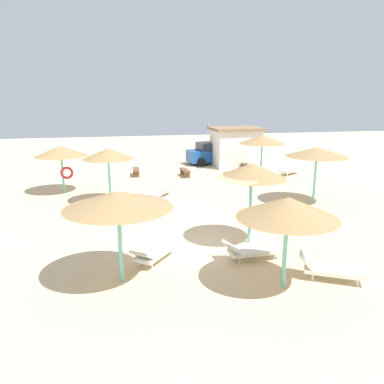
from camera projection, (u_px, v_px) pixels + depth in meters
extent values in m
plane|color=beige|center=(210.00, 244.00, 13.88)|extent=(80.00, 80.00, 0.00)
cylinder|color=#6BC6BC|center=(250.00, 210.00, 13.70)|extent=(0.12, 0.12, 2.49)
cone|color=#9E7A4C|center=(252.00, 171.00, 13.36)|extent=(2.49, 2.49, 0.54)
cylinder|color=#6BC6BC|center=(285.00, 251.00, 10.50)|extent=(0.12, 0.12, 2.11)
cone|color=#9E7A4C|center=(288.00, 208.00, 10.20)|extent=(2.75, 2.75, 0.58)
cylinder|color=#6BC6BC|center=(261.00, 159.00, 25.37)|extent=(0.12, 0.12, 2.29)
cone|color=#9E7A4C|center=(262.00, 139.00, 25.04)|extent=(3.01, 3.01, 0.59)
cylinder|color=#6BC6BC|center=(109.00, 180.00, 18.97)|extent=(0.12, 0.12, 2.32)
cone|color=#9E7A4C|center=(108.00, 154.00, 18.65)|extent=(2.53, 2.53, 0.52)
cylinder|color=#6BC6BC|center=(120.00, 243.00, 10.82)|extent=(0.12, 0.12, 2.29)
cone|color=#9E7A4C|center=(118.00, 200.00, 10.51)|extent=(3.03, 3.03, 0.47)
cylinder|color=#6BC6BC|center=(315.00, 179.00, 18.96)|extent=(0.12, 0.12, 2.43)
cone|color=#9E7A4C|center=(317.00, 152.00, 18.64)|extent=(3.02, 3.02, 0.45)
cylinder|color=#6BC6BC|center=(63.00, 174.00, 21.09)|extent=(0.12, 0.12, 2.13)
cone|color=#9E7A4C|center=(61.00, 151.00, 20.78)|extent=(2.81, 2.81, 0.57)
torus|color=red|center=(67.00, 173.00, 21.13)|extent=(0.71, 0.17, 0.70)
cube|color=silver|center=(255.00, 251.00, 12.50)|extent=(1.72, 0.70, 0.12)
cube|color=silver|center=(232.00, 247.00, 12.26)|extent=(0.52, 0.66, 0.37)
cylinder|color=silver|center=(240.00, 260.00, 12.19)|extent=(0.06, 0.06, 0.22)
cylinder|color=silver|center=(235.00, 255.00, 12.61)|extent=(0.06, 0.06, 0.22)
cylinder|color=silver|center=(274.00, 257.00, 12.48)|extent=(0.06, 0.06, 0.22)
cylinder|color=silver|center=(268.00, 251.00, 12.90)|extent=(0.06, 0.06, 0.22)
cube|color=silver|center=(335.00, 271.00, 11.06)|extent=(1.80, 1.39, 0.12)
cube|color=silver|center=(307.00, 259.00, 11.22)|extent=(0.68, 0.77, 0.47)
cylinder|color=silver|center=(313.00, 277.00, 11.06)|extent=(0.06, 0.06, 0.22)
cylinder|color=silver|center=(313.00, 271.00, 11.47)|extent=(0.06, 0.06, 0.22)
cylinder|color=silver|center=(357.00, 283.00, 10.73)|extent=(0.06, 0.06, 0.22)
cylinder|color=silver|center=(356.00, 276.00, 11.14)|extent=(0.06, 0.06, 0.22)
cube|color=silver|center=(290.00, 171.00, 26.13)|extent=(1.79, 1.40, 0.12)
cube|color=silver|center=(297.00, 166.00, 26.60)|extent=(0.75, 0.80, 0.37)
cylinder|color=silver|center=(292.00, 172.00, 26.72)|extent=(0.06, 0.06, 0.22)
cylinder|color=silver|center=(297.00, 172.00, 26.40)|extent=(0.06, 0.06, 0.22)
cylinder|color=silver|center=(282.00, 174.00, 25.94)|extent=(0.06, 0.06, 0.22)
cylinder|color=silver|center=(287.00, 175.00, 25.62)|extent=(0.06, 0.06, 0.22)
cube|color=silver|center=(154.00, 195.00, 19.71)|extent=(1.71, 1.60, 0.12)
cube|color=silver|center=(167.00, 192.00, 19.29)|extent=(0.77, 0.79, 0.43)
cylinder|color=silver|center=(166.00, 198.00, 19.67)|extent=(0.06, 0.06, 0.22)
cylinder|color=silver|center=(161.00, 200.00, 19.29)|extent=(0.06, 0.06, 0.22)
cylinder|color=silver|center=(147.00, 195.00, 20.22)|extent=(0.06, 0.06, 0.22)
cylinder|color=silver|center=(142.00, 197.00, 19.84)|extent=(0.06, 0.06, 0.22)
cube|color=silver|center=(156.00, 252.00, 12.40)|extent=(1.56, 1.73, 0.12)
cube|color=silver|center=(142.00, 255.00, 11.65)|extent=(0.81, 0.79, 0.37)
cylinder|color=silver|center=(152.00, 265.00, 11.82)|extent=(0.06, 0.06, 0.22)
cylinder|color=silver|center=(140.00, 263.00, 12.01)|extent=(0.06, 0.06, 0.22)
cylinder|color=silver|center=(171.00, 252.00, 12.87)|extent=(0.06, 0.06, 0.22)
cylinder|color=silver|center=(160.00, 250.00, 13.06)|extent=(0.06, 0.06, 0.22)
cube|color=brown|center=(246.00, 165.00, 27.40)|extent=(0.52, 1.53, 0.08)
cube|color=brown|center=(248.00, 170.00, 26.93)|extent=(0.37, 0.15, 0.41)
cube|color=brown|center=(244.00, 167.00, 27.98)|extent=(0.37, 0.15, 0.41)
cube|color=brown|center=(136.00, 169.00, 25.71)|extent=(0.44, 1.51, 0.08)
cube|color=brown|center=(137.00, 174.00, 25.24)|extent=(0.36, 0.13, 0.41)
cube|color=brown|center=(136.00, 171.00, 26.29)|extent=(0.36, 0.13, 0.41)
cube|color=brown|center=(185.00, 170.00, 25.46)|extent=(0.50, 1.52, 0.08)
cube|color=brown|center=(187.00, 175.00, 25.01)|extent=(0.37, 0.14, 0.41)
cube|color=brown|center=(183.00, 172.00, 26.04)|extent=(0.37, 0.14, 0.41)
cube|color=#194C9E|center=(213.00, 155.00, 30.37)|extent=(4.20, 2.23, 0.90)
cube|color=#262D38|center=(211.00, 146.00, 30.12)|extent=(2.19, 1.82, 0.60)
cylinder|color=black|center=(224.00, 157.00, 31.71)|extent=(0.66, 0.31, 0.64)
cylinder|color=black|center=(233.00, 160.00, 30.11)|extent=(0.66, 0.31, 0.64)
cylinder|color=black|center=(193.00, 159.00, 30.80)|extent=(0.66, 0.31, 0.64)
cylinder|color=black|center=(201.00, 162.00, 29.20)|extent=(0.66, 0.31, 0.64)
cube|color=white|center=(235.00, 148.00, 29.15)|extent=(3.31, 2.82, 2.74)
cube|color=#8C6B4C|center=(236.00, 129.00, 28.80)|extent=(3.71, 3.22, 0.20)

